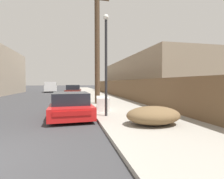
% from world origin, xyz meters
% --- Properties ---
extents(sidewalk_curb, '(4.20, 63.00, 0.12)m').
position_xyz_m(sidewalk_curb, '(5.30, 23.50, 0.06)').
color(sidewalk_curb, '#9E998E').
rests_on(sidewalk_curb, ground).
extents(discarded_fridge, '(0.92, 1.86, 0.76)m').
position_xyz_m(discarded_fridge, '(3.87, 5.97, 0.49)').
color(discarded_fridge, white).
rests_on(discarded_fridge, sidewalk_curb).
extents(parked_sports_car_red, '(2.05, 4.47, 1.20)m').
position_xyz_m(parked_sports_car_red, '(2.07, 4.90, 0.55)').
color(parked_sports_car_red, red).
rests_on(parked_sports_car_red, ground).
extents(car_parked_mid, '(2.07, 4.73, 1.41)m').
position_xyz_m(car_parked_mid, '(2.36, 17.66, 0.66)').
color(car_parked_mid, '#5B1E19').
rests_on(car_parked_mid, ground).
extents(pickup_truck, '(2.44, 5.79, 1.84)m').
position_xyz_m(pickup_truck, '(-1.47, 28.93, 0.92)').
color(pickup_truck, silver).
rests_on(pickup_truck, ground).
extents(utility_pole, '(1.80, 0.38, 8.57)m').
position_xyz_m(utility_pole, '(4.01, 9.00, 4.48)').
color(utility_pole, '#4C3826').
rests_on(utility_pole, sidewalk_curb).
extents(street_lamp, '(0.26, 0.26, 4.69)m').
position_xyz_m(street_lamp, '(3.70, 4.01, 2.84)').
color(street_lamp, '#232326').
rests_on(street_lamp, sidewalk_curb).
extents(brush_pile, '(2.05, 1.53, 0.68)m').
position_xyz_m(brush_pile, '(5.09, 1.97, 0.46)').
color(brush_pile, brown).
rests_on(brush_pile, sidewalk_curb).
extents(wooden_fence, '(0.08, 35.63, 1.83)m').
position_xyz_m(wooden_fence, '(7.25, 16.84, 1.03)').
color(wooden_fence, brown).
rests_on(wooden_fence, sidewalk_curb).
extents(building_right_house, '(6.00, 22.38, 4.89)m').
position_xyz_m(building_right_house, '(12.03, 19.65, 2.45)').
color(building_right_house, gray).
rests_on(building_right_house, ground).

